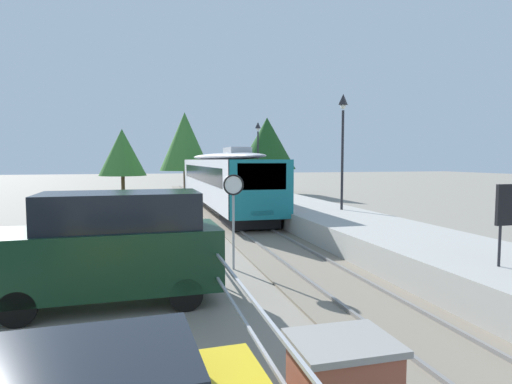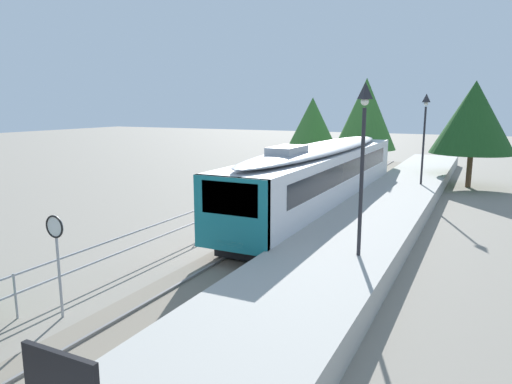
{
  "view_description": "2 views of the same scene",
  "coord_description": "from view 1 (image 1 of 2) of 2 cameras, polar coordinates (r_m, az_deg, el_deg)",
  "views": [
    {
      "loc": [
        -4.78,
        0.54,
        3.23
      ],
      "look_at": [
        0.0,
        18.63,
        1.8
      ],
      "focal_mm": 29.71,
      "sensor_mm": 36.0,
      "label": 1
    },
    {
      "loc": [
        7.49,
        4.5,
        5.56
      ],
      "look_at": [
        -1.0,
        21.63,
        2.0
      ],
      "focal_mm": 32.61,
      "sensor_mm": 36.0,
      "label": 2
    }
  ],
  "objects": [
    {
      "name": "tree_distant_left",
      "position": [
        44.51,
        -17.56,
        5.11
      ],
      "size": [
        4.67,
        4.67,
        6.3
      ],
      "color": "brown",
      "rests_on": "ground"
    },
    {
      "name": "platform_lamp_far_end",
      "position": [
        34.32,
        0.27,
        6.69
      ],
      "size": [
        0.34,
        0.34,
        5.35
      ],
      "color": "#232328",
      "rests_on": "station_platform"
    },
    {
      "name": "tree_behind_carpark",
      "position": [
        40.5,
        1.49,
        6.56
      ],
      "size": [
        5.48,
        5.48,
        7.22
      ],
      "color": "brown",
      "rests_on": "ground"
    },
    {
      "name": "platform_lamp_mid_platform",
      "position": [
        20.16,
        11.6,
        8.24
      ],
      "size": [
        0.34,
        0.34,
        5.35
      ],
      "color": "#232328",
      "rests_on": "station_platform"
    },
    {
      "name": "speed_limit_sign",
      "position": [
        12.33,
        -3.05,
        -0.77
      ],
      "size": [
        0.61,
        0.1,
        2.81
      ],
      "color": "#9EA0A5",
      "rests_on": "ground"
    },
    {
      "name": "ground_plane",
      "position": [
        21.77,
        -9.98,
        -4.23
      ],
      "size": [
        160.0,
        160.0,
        0.0
      ],
      "primitive_type": "plane",
      "color": "gray"
    },
    {
      "name": "parked_van_dark_green",
      "position": [
        10.0,
        -18.91,
        -7.02
      ],
      "size": [
        4.93,
        2.04,
        2.51
      ],
      "color": "#143823",
      "rests_on": "ground"
    },
    {
      "name": "tree_behind_station_far",
      "position": [
        40.4,
        -9.55,
        6.71
      ],
      "size": [
        4.73,
        4.73,
        7.65
      ],
      "color": "brown",
      "rests_on": "ground"
    },
    {
      "name": "commuter_train",
      "position": [
        27.29,
        -4.71,
        2.08
      ],
      "size": [
        2.82,
        19.75,
        3.74
      ],
      "color": "silver",
      "rests_on": "track_rails"
    },
    {
      "name": "track_rails",
      "position": [
        22.22,
        -2.23,
        -3.9
      ],
      "size": [
        3.2,
        60.0,
        0.14
      ],
      "color": "slate",
      "rests_on": "ground"
    },
    {
      "name": "carpark_fence",
      "position": [
        11.78,
        -7.35,
        -7.02
      ],
      "size": [
        0.06,
        36.06,
        1.25
      ],
      "color": "#9EA0A5",
      "rests_on": "ground"
    },
    {
      "name": "station_platform",
      "position": [
        23.08,
        5.67,
        -2.57
      ],
      "size": [
        3.9,
        60.0,
        0.9
      ],
      "primitive_type": "cube",
      "color": "#A8A59E",
      "rests_on": "ground"
    }
  ]
}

